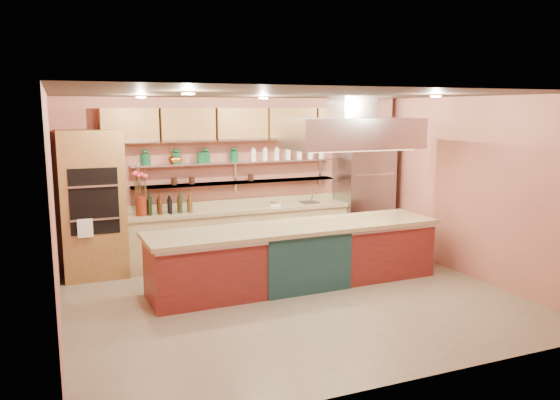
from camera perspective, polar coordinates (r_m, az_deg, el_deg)
name	(u,v)px	position (r m, az deg, el deg)	size (l,w,h in m)	color
floor	(295,301)	(7.67, 1.56, -10.47)	(6.00, 5.00, 0.02)	gray
ceiling	(296,94)	(7.21, 1.66, 11.01)	(6.00, 5.00, 0.02)	black
wall_back	(238,179)	(9.63, -4.45, 2.25)	(6.00, 0.04, 2.80)	#B46955
wall_front	(405,242)	(5.17, 12.95, -4.27)	(6.00, 0.04, 2.80)	#B46955
wall_left	(54,217)	(6.70, -22.56, -1.64)	(0.04, 5.00, 2.80)	#B46955
wall_right	(472,188)	(8.95, 19.45, 1.18)	(0.04, 5.00, 2.80)	#B46955
oven_stack	(93,205)	(8.90, -18.95, -0.46)	(0.95, 0.64, 2.30)	olive
refrigerator	(363,193)	(10.32, 8.72, 0.70)	(0.95, 0.72, 2.10)	gray
back_counter	(241,234)	(9.49, -4.10, -3.58)	(3.84, 0.64, 0.93)	tan
wall_shelf_lower	(237,182)	(9.49, -4.49, 1.84)	(3.60, 0.26, 0.03)	silver
wall_shelf_upper	(237,162)	(9.45, -4.52, 3.95)	(3.60, 0.26, 0.03)	silver
upper_cabinets	(240,124)	(9.38, -4.18, 7.89)	(4.60, 0.36, 0.55)	olive
range_hood	(352,133)	(8.30, 7.51, 6.93)	(2.00, 1.00, 0.45)	silver
ceiling_downlights	(290,97)	(7.40, 1.02, 10.74)	(4.00, 2.80, 0.02)	#FFE5A5
island	(296,255)	(8.17, 1.72, -5.80)	(4.35, 0.95, 0.91)	maroon
flower_vase	(141,206)	(8.95, -14.28, -0.59)	(0.18, 0.18, 0.31)	maroon
oil_bottle_cluster	(170,206)	(9.03, -11.43, -0.61)	(0.77, 0.22, 0.25)	black
kitchen_scale	(275,203)	(9.55, -0.57, -0.33)	(0.17, 0.13, 0.10)	white
bar_faucet	(312,196)	(9.94, 3.35, 0.41)	(0.03, 0.03, 0.22)	silver
copper_kettle	(174,159)	(9.17, -11.06, 4.18)	(0.18, 0.18, 0.14)	orange
green_canister	(201,158)	(9.27, -8.26, 4.40)	(0.14, 0.14, 0.17)	#0F4626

